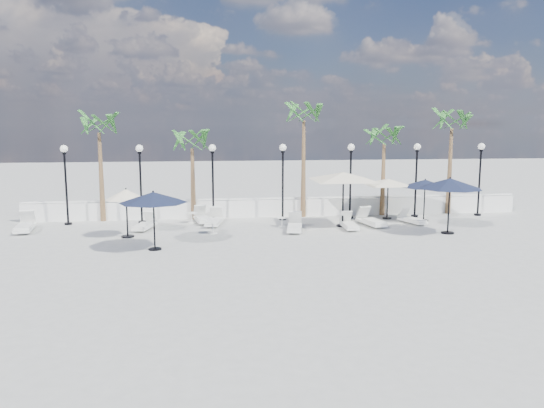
{
  "coord_description": "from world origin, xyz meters",
  "views": [
    {
      "loc": [
        -3.83,
        -19.74,
        4.83
      ],
      "look_at": [
        -1.1,
        2.07,
        1.5
      ],
      "focal_mm": 35.0,
      "sensor_mm": 36.0,
      "label": 1
    }
  ],
  "objects": [
    {
      "name": "side_table_0",
      "position": [
        -3.58,
        3.53,
        0.33
      ],
      "size": [
        0.56,
        0.56,
        0.54
      ],
      "color": "silver",
      "rests_on": "ground"
    },
    {
      "name": "lamppost_3",
      "position": [
        0.0,
        6.5,
        2.49
      ],
      "size": [
        0.36,
        0.36,
        3.84
      ],
      "color": "black",
      "rests_on": "ground"
    },
    {
      "name": "palm_0",
      "position": [
        -9.0,
        7.3,
        4.53
      ],
      "size": [
        2.6,
        2.6,
        5.5
      ],
      "color": "brown",
      "rests_on": "ground"
    },
    {
      "name": "lamppost_0",
      "position": [
        -10.5,
        6.5,
        2.49
      ],
      "size": [
        0.36,
        0.36,
        3.84
      ],
      "color": "black",
      "rests_on": "ground"
    },
    {
      "name": "lamppost_6",
      "position": [
        10.5,
        6.5,
        2.49
      ],
      "size": [
        0.36,
        0.36,
        3.84
      ],
      "color": "black",
      "rests_on": "ground"
    },
    {
      "name": "palm_1",
      "position": [
        -4.5,
        7.3,
        3.75
      ],
      "size": [
        2.6,
        2.6,
        4.7
      ],
      "color": "brown",
      "rests_on": "ground"
    },
    {
      "name": "ground",
      "position": [
        0.0,
        0.0,
        0.0
      ],
      "size": [
        100.0,
        100.0,
        0.0
      ],
      "primitive_type": "plane",
      "color": "#959691",
      "rests_on": "ground"
    },
    {
      "name": "side_table_1",
      "position": [
        -4.57,
        6.2,
        0.31
      ],
      "size": [
        0.53,
        0.53,
        0.52
      ],
      "color": "silver",
      "rests_on": "ground"
    },
    {
      "name": "balustrade",
      "position": [
        0.0,
        7.5,
        0.47
      ],
      "size": [
        26.0,
        0.3,
        1.01
      ],
      "color": "silver",
      "rests_on": "ground"
    },
    {
      "name": "parasol_cream_sq_b",
      "position": [
        5.4,
        6.2,
        2.04
      ],
      "size": [
        4.41,
        4.41,
        2.21
      ],
      "color": "black",
      "rests_on": "ground"
    },
    {
      "name": "lamppost_1",
      "position": [
        -7.0,
        6.5,
        2.49
      ],
      "size": [
        0.36,
        0.36,
        3.84
      ],
      "color": "black",
      "rests_on": "ground"
    },
    {
      "name": "lamppost_2",
      "position": [
        -3.5,
        6.5,
        2.49
      ],
      "size": [
        0.36,
        0.36,
        3.84
      ],
      "color": "black",
      "rests_on": "ground"
    },
    {
      "name": "parasol_navy_right",
      "position": [
        6.81,
        2.23,
        2.22
      ],
      "size": [
        2.82,
        2.82,
        2.53
      ],
      "color": "black",
      "rests_on": "ground"
    },
    {
      "name": "lamppost_4",
      "position": [
        3.5,
        6.5,
        2.49
      ],
      "size": [
        0.36,
        0.36,
        3.84
      ],
      "color": "black",
      "rests_on": "ground"
    },
    {
      "name": "lounger_4",
      "position": [
        -4.06,
        6.22,
        0.24
      ],
      "size": [
        0.92,
        1.98,
        0.71
      ],
      "rotation": [
        0.0,
        0.0,
        0.16
      ],
      "color": "silver",
      "rests_on": "ground"
    },
    {
      "name": "parasol_cream_small",
      "position": [
        -7.23,
        3.21,
        1.83
      ],
      "size": [
        1.74,
        1.74,
        2.14
      ],
      "color": "black",
      "rests_on": "ground"
    },
    {
      "name": "lounger_1",
      "position": [
        -6.67,
        4.81,
        0.23
      ],
      "size": [
        1.03,
        1.91,
        0.68
      ],
      "rotation": [
        0.0,
        0.0,
        -0.26
      ],
      "color": "silver",
      "rests_on": "ground"
    },
    {
      "name": "parasol_cream_sq_a",
      "position": [
        2.58,
        4.44,
        2.57
      ],
      "size": [
        5.65,
        5.65,
        2.78
      ],
      "color": "black",
      "rests_on": "ground"
    },
    {
      "name": "lounger_2",
      "position": [
        -3.49,
        5.46,
        0.24
      ],
      "size": [
        0.97,
        2.02,
        0.73
      ],
      "rotation": [
        0.0,
        0.0,
        -0.18
      ],
      "color": "silver",
      "rests_on": "ground"
    },
    {
      "name": "lounger_5",
      "position": [
        3.97,
        4.42,
        0.25
      ],
      "size": [
        1.04,
        2.09,
        0.75
      ],
      "rotation": [
        0.0,
        0.0,
        0.2
      ],
      "color": "silver",
      "rests_on": "ground"
    },
    {
      "name": "lounger_3",
      "position": [
        0.12,
        3.56,
        0.25
      ],
      "size": [
        1.0,
        2.04,
        0.73
      ],
      "rotation": [
        0.0,
        0.0,
        -0.19
      ],
      "color": "silver",
      "rests_on": "ground"
    },
    {
      "name": "lamppost_5",
      "position": [
        7.0,
        6.5,
        2.49
      ],
      "size": [
        0.36,
        0.36,
        3.84
      ],
      "color": "black",
      "rests_on": "ground"
    },
    {
      "name": "lounger_7",
      "position": [
        6.14,
        4.69,
        0.21
      ],
      "size": [
        1.02,
        1.75,
        0.63
      ],
      "rotation": [
        0.0,
        0.0,
        0.31
      ],
      "color": "silver",
      "rests_on": "ground"
    },
    {
      "name": "palm_3",
      "position": [
        5.5,
        7.3,
        3.95
      ],
      "size": [
        2.6,
        2.6,
        4.9
      ],
      "color": "brown",
      "rests_on": "ground"
    },
    {
      "name": "parasol_navy_left",
      "position": [
        -5.85,
        0.72,
        2.04
      ],
      "size": [
        2.62,
        2.62,
        2.31
      ],
      "color": "black",
      "rests_on": "ground"
    },
    {
      "name": "lounger_0",
      "position": [
        -12.0,
        4.99,
        0.26
      ],
      "size": [
        0.97,
        2.17,
        0.79
      ],
      "rotation": [
        0.0,
        0.0,
        0.14
      ],
      "color": "silver",
      "rests_on": "ground"
    },
    {
      "name": "parasol_navy_mid",
      "position": [
        6.99,
        5.32,
        1.88
      ],
      "size": [
        2.39,
        2.39,
        2.14
      ],
      "color": "black",
      "rests_on": "ground"
    },
    {
      "name": "palm_4",
      "position": [
        9.2,
        7.3,
        4.73
      ],
      "size": [
        2.6,
        2.6,
        5.7
      ],
      "color": "brown",
      "rests_on": "ground"
    },
    {
      "name": "lounger_6",
      "position": [
        2.72,
        3.78,
        0.22
      ],
      "size": [
        0.64,
        1.8,
        0.67
      ],
      "rotation": [
        0.0,
        0.0,
        -0.03
      ],
      "color": "silver",
      "rests_on": "ground"
    },
    {
      "name": "palm_2",
      "position": [
        1.2,
        7.3,
        5.12
      ],
      "size": [
        2.6,
        2.6,
        6.1
      ],
      "color": "brown",
      "rests_on": "ground"
    },
    {
      "name": "side_table_2",
      "position": [
        -0.29,
        4.71,
        0.26
      ],
      "size": [
        0.45,
        0.45,
        0.43
      ],
      "color": "silver",
      "rests_on": "ground"
    }
  ]
}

